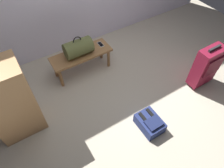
# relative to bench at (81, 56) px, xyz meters

# --- Properties ---
(ground_plane) EXTENTS (6.60, 6.60, 0.00)m
(ground_plane) POSITION_rel_bench_xyz_m (0.36, -0.83, -0.33)
(ground_plane) COLOR #B2A893
(bench) EXTENTS (1.00, 0.36, 0.39)m
(bench) POSITION_rel_bench_xyz_m (0.00, 0.00, 0.00)
(bench) COLOR olive
(bench) RESTS_ON ground
(duffel_bag_olive) EXTENTS (0.44, 0.26, 0.34)m
(duffel_bag_olive) POSITION_rel_bench_xyz_m (-0.03, 0.00, 0.19)
(duffel_bag_olive) COLOR #51562D
(duffel_bag_olive) RESTS_ON bench
(cell_phone) EXTENTS (0.07, 0.14, 0.01)m
(cell_phone) POSITION_rel_bench_xyz_m (0.38, 0.03, 0.07)
(cell_phone) COLOR silver
(cell_phone) RESTS_ON bench
(suitcase_upright_burgundy) EXTENTS (0.42, 0.22, 0.75)m
(suitcase_upright_burgundy) POSITION_rel_bench_xyz_m (1.51, -1.27, 0.05)
(suitcase_upright_burgundy) COLOR maroon
(suitcase_upright_burgundy) RESTS_ON ground
(backpack_navy) EXTENTS (0.28, 0.38, 0.21)m
(backpack_navy) POSITION_rel_bench_xyz_m (0.29, -1.47, -0.24)
(backpack_navy) COLOR navy
(backpack_navy) RESTS_ON ground
(side_cabinet) EXTENTS (0.56, 0.44, 1.10)m
(side_cabinet) POSITION_rel_bench_xyz_m (-1.19, -0.52, 0.22)
(side_cabinet) COLOR #A87A4C
(side_cabinet) RESTS_ON ground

